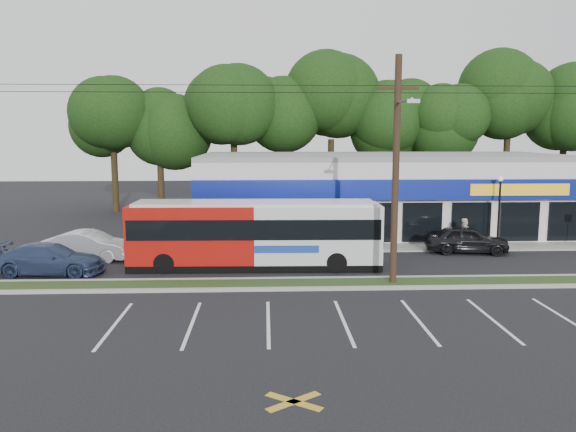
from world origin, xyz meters
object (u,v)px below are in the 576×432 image
(lamp_post, at_px, (499,203))
(metrobus, at_px, (255,233))
(utility_pole, at_px, (392,163))
(car_silver, at_px, (90,245))
(car_blue, at_px, (50,259))
(pedestrian_b, at_px, (463,234))
(car_dark, at_px, (467,239))
(pedestrian_a, at_px, (464,235))

(lamp_post, height_order, metrobus, lamp_post)
(utility_pole, xyz_separation_m, car_silver, (-14.92, 5.73, -4.64))
(car_silver, xyz_separation_m, car_blue, (-0.92, -3.16, -0.03))
(pedestrian_b, bearing_deg, car_blue, 7.41)
(utility_pole, bearing_deg, lamp_post, 43.95)
(metrobus, relative_size, pedestrian_b, 6.80)
(utility_pole, distance_m, car_dark, 10.00)
(lamp_post, xyz_separation_m, car_silver, (-23.08, -2.14, -1.90))
(metrobus, bearing_deg, car_blue, -173.05)
(pedestrian_a, bearing_deg, lamp_post, 179.48)
(utility_pole, height_order, car_silver, utility_pole)
(car_blue, bearing_deg, pedestrian_a, -72.10)
(lamp_post, distance_m, car_blue, 24.65)
(lamp_post, relative_size, car_silver, 0.91)
(metrobus, xyz_separation_m, car_dark, (11.89, 3.06, -1.00))
(lamp_post, height_order, pedestrian_a, lamp_post)
(lamp_post, xyz_separation_m, car_blue, (-24.00, -5.30, -1.93))
(lamp_post, xyz_separation_m, pedestrian_a, (-2.12, -0.30, -1.81))
(car_blue, xyz_separation_m, pedestrian_a, (21.88, 5.00, 0.12))
(car_silver, bearing_deg, pedestrian_b, -74.99)
(car_dark, bearing_deg, pedestrian_a, -2.40)
(utility_pole, relative_size, lamp_post, 11.76)
(pedestrian_b, bearing_deg, pedestrian_a, 174.51)
(utility_pole, xyz_separation_m, lamp_post, (8.17, 7.87, -2.74))
(metrobus, distance_m, pedestrian_a, 12.75)
(metrobus, height_order, car_silver, metrobus)
(car_blue, bearing_deg, utility_pole, -94.20)
(pedestrian_a, bearing_deg, car_dark, 70.80)
(car_silver, distance_m, pedestrian_a, 21.05)
(lamp_post, height_order, car_blue, lamp_post)
(utility_pole, height_order, pedestrian_a, utility_pole)
(utility_pole, xyz_separation_m, pedestrian_b, (5.99, 7.57, -4.49))
(metrobus, relative_size, car_dark, 2.76)
(car_blue, distance_m, pedestrian_a, 22.45)
(utility_pole, distance_m, car_blue, 16.71)
(car_blue, bearing_deg, car_dark, -74.38)
(metrobus, bearing_deg, utility_pole, -29.56)
(metrobus, distance_m, pedestrian_b, 12.69)
(pedestrian_a, bearing_deg, car_blue, 4.29)
(lamp_post, bearing_deg, pedestrian_a, -171.94)
(lamp_post, bearing_deg, metrobus, -163.14)
(lamp_post, height_order, car_silver, lamp_post)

